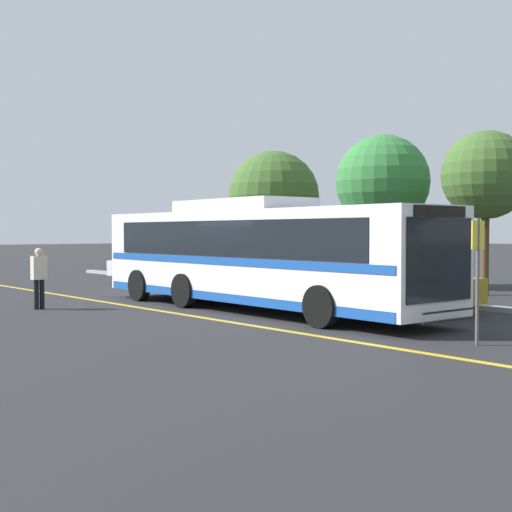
# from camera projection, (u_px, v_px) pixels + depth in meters

# --- Properties ---
(ground_plane) EXTENTS (220.00, 220.00, 0.00)m
(ground_plane) POSITION_uv_depth(u_px,v_px,m) (256.00, 311.00, 19.93)
(ground_plane) COLOR #262628
(lane_strip_0) EXTENTS (32.54, 0.20, 0.01)m
(lane_strip_0) POSITION_uv_depth(u_px,v_px,m) (192.00, 316.00, 18.80)
(lane_strip_0) COLOR gold
(lane_strip_0) RESTS_ON ground_plane
(curb_strip) EXTENTS (40.54, 0.36, 0.15)m
(curb_strip) POSITION_uv_depth(u_px,v_px,m) (371.00, 297.00, 23.34)
(curb_strip) COLOR #99999E
(curb_strip) RESTS_ON ground_plane
(transit_bus) EXTENTS (12.89, 2.81, 3.16)m
(transit_bus) POSITION_uv_depth(u_px,v_px,m) (256.00, 253.00, 20.16)
(transit_bus) COLOR white
(transit_bus) RESTS_ON ground_plane
(parked_car_0) EXTENTS (4.41, 2.18, 1.44)m
(parked_car_0) POSITION_uv_depth(u_px,v_px,m) (152.00, 267.00, 30.46)
(parked_car_0) COLOR silver
(parked_car_0) RESTS_ON ground_plane
(parked_car_1) EXTENTS (4.83, 2.01, 1.38)m
(parked_car_1) POSITION_uv_depth(u_px,v_px,m) (249.00, 274.00, 25.44)
(parked_car_1) COLOR olive
(parked_car_1) RESTS_ON ground_plane
(parked_car_2) EXTENTS (4.95, 2.20, 1.40)m
(parked_car_2) POSITION_uv_depth(u_px,v_px,m) (395.00, 284.00, 20.35)
(parked_car_2) COLOR olive
(parked_car_2) RESTS_ON ground_plane
(pedestrian_0) EXTENTS (0.24, 0.43, 1.76)m
(pedestrian_0) POSITION_uv_depth(u_px,v_px,m) (39.00, 274.00, 20.43)
(pedestrian_0) COLOR black
(pedestrian_0) RESTS_ON ground_plane
(bus_stop_sign) EXTENTS (0.07, 0.40, 2.49)m
(bus_stop_sign) POSITION_uv_depth(u_px,v_px,m) (478.00, 265.00, 13.90)
(bus_stop_sign) COLOR #59595E
(bus_stop_sign) RESTS_ON ground_plane
(tree_0) EXTENTS (3.76, 3.76, 6.10)m
(tree_0) POSITION_uv_depth(u_px,v_px,m) (383.00, 182.00, 28.42)
(tree_0) COLOR #513823
(tree_0) RESTS_ON ground_plane
(tree_2) EXTENTS (3.10, 3.10, 5.77)m
(tree_2) POSITION_uv_depth(u_px,v_px,m) (486.00, 175.00, 24.86)
(tree_2) COLOR #513823
(tree_2) RESTS_ON ground_plane
(tree_3) EXTENTS (4.32, 4.32, 6.07)m
(tree_3) POSITION_uv_depth(u_px,v_px,m) (274.00, 197.00, 33.78)
(tree_3) COLOR #513823
(tree_3) RESTS_ON ground_plane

